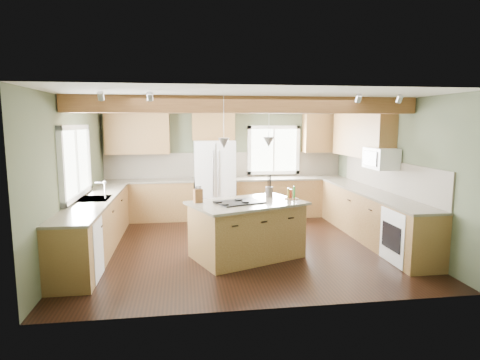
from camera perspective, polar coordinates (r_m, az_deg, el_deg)
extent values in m
plane|color=black|center=(7.31, 0.10, -9.32)|extent=(5.60, 5.60, 0.00)
plane|color=silver|center=(6.98, 0.11, 11.49)|extent=(5.60, 5.60, 0.00)
plane|color=#495139|center=(9.49, -2.05, 2.73)|extent=(5.60, 0.00, 5.60)
plane|color=#495139|center=(7.19, -22.58, 0.39)|extent=(0.00, 5.00, 5.00)
plane|color=#495139|center=(7.93, 20.58, 1.15)|extent=(0.00, 5.00, 5.00)
cube|color=brown|center=(6.38, 0.90, 10.65)|extent=(5.55, 0.26, 0.26)
cube|color=brown|center=(9.36, -2.03, 10.25)|extent=(5.55, 0.20, 0.10)
cube|color=brown|center=(9.49, -2.04, 2.18)|extent=(5.58, 0.03, 0.58)
cube|color=brown|center=(7.97, 20.28, 0.56)|extent=(0.03, 3.70, 0.58)
cube|color=brown|center=(9.30, -12.88, -2.94)|extent=(2.02, 0.60, 0.88)
cube|color=#504A3B|center=(9.22, -12.97, -0.13)|extent=(2.06, 0.64, 0.04)
cube|color=brown|center=(9.59, 7.06, -2.46)|extent=(2.62, 0.60, 0.88)
cube|color=#504A3B|center=(9.52, 7.10, 0.26)|extent=(2.66, 0.64, 0.04)
cube|color=brown|center=(7.32, -19.83, -6.19)|extent=(0.60, 3.70, 0.88)
cube|color=#504A3B|center=(7.23, -20.00, -2.65)|extent=(0.64, 3.74, 0.04)
cube|color=brown|center=(7.97, 18.20, -4.97)|extent=(0.60, 3.70, 0.88)
cube|color=#504A3B|center=(7.89, 18.35, -1.71)|extent=(0.64, 3.74, 0.04)
cube|color=brown|center=(9.28, -14.34, 6.38)|extent=(1.40, 0.35, 0.90)
cube|color=brown|center=(9.25, -3.83, 7.85)|extent=(0.96, 0.35, 0.70)
cube|color=brown|center=(8.60, 16.89, 6.17)|extent=(0.35, 2.20, 0.90)
cube|color=brown|center=(9.80, 11.62, 6.54)|extent=(0.90, 0.35, 0.90)
cube|color=white|center=(7.20, -22.43, 2.42)|extent=(0.04, 1.60, 1.05)
cube|color=white|center=(9.64, 4.78, 4.28)|extent=(1.10, 0.04, 1.00)
cube|color=#262628|center=(7.23, -20.00, -2.61)|extent=(0.50, 0.65, 0.03)
cylinder|color=#B2B2B7|center=(7.17, -18.65, -1.46)|extent=(0.02, 0.02, 0.28)
cube|color=white|center=(6.10, -22.20, -9.24)|extent=(0.60, 0.60, 0.84)
cube|color=white|center=(6.87, 22.94, -7.37)|extent=(0.60, 0.72, 0.84)
cube|color=white|center=(7.75, 19.42, 2.93)|extent=(0.40, 0.70, 0.38)
cone|color=#B2B2B7|center=(6.18, -2.31, 5.25)|extent=(0.18, 0.18, 0.16)
cone|color=#B2B2B7|center=(6.60, 4.10, 5.42)|extent=(0.18, 0.18, 0.16)
cube|color=white|center=(9.14, -3.66, -0.02)|extent=(0.90, 0.74, 1.80)
cube|color=brown|center=(6.61, 0.97, -7.22)|extent=(1.91, 1.55, 0.88)
cube|color=#504A3B|center=(6.50, 0.98, -3.31)|extent=(2.06, 1.70, 0.04)
cube|color=black|center=(6.43, -0.08, -3.17)|extent=(0.84, 0.71, 0.02)
cube|color=brown|center=(6.47, -5.98, -2.24)|extent=(0.15, 0.13, 0.22)
cylinder|color=#3F3732|center=(6.96, 4.18, -1.69)|extent=(0.16, 0.16, 0.17)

